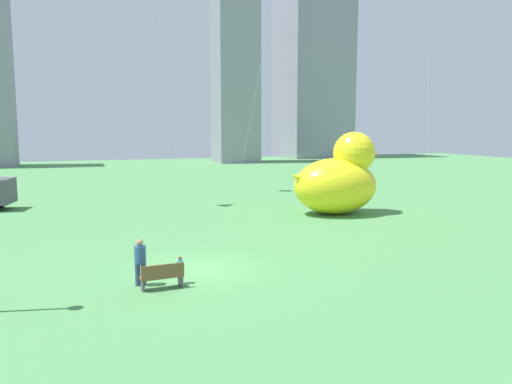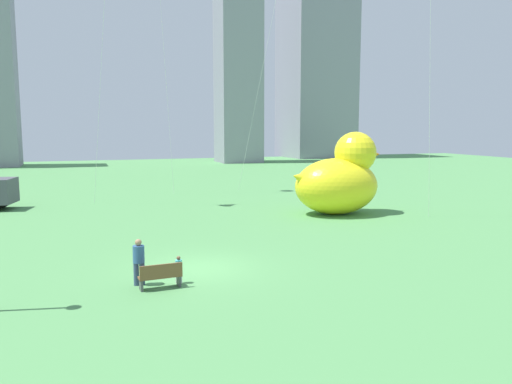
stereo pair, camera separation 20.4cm
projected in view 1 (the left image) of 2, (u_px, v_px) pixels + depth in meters
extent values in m
plane|color=#519151|center=(200.00, 269.00, 20.09)|extent=(140.00, 140.00, 0.00)
cube|color=brown|center=(162.00, 277.00, 17.62)|extent=(1.51, 0.55, 0.06)
cube|color=brown|center=(163.00, 271.00, 17.41)|extent=(1.48, 0.16, 0.45)
cube|color=#47474C|center=(143.00, 285.00, 17.38)|extent=(0.10, 0.37, 0.39)
cube|color=#47474C|center=(180.00, 281.00, 17.91)|extent=(0.10, 0.37, 0.39)
cylinder|color=#38476B|center=(138.00, 274.00, 17.94)|extent=(0.19, 0.19, 0.81)
cylinder|color=#38476B|center=(144.00, 274.00, 18.01)|extent=(0.19, 0.19, 0.81)
cylinder|color=#33598C|center=(140.00, 254.00, 17.89)|extent=(0.41, 0.41, 0.61)
sphere|color=#A87C5B|center=(140.00, 243.00, 17.83)|extent=(0.24, 0.24, 0.24)
cylinder|color=silver|center=(179.00, 277.00, 18.18)|extent=(0.11, 0.11, 0.49)
cylinder|color=silver|center=(182.00, 277.00, 18.22)|extent=(0.11, 0.11, 0.49)
cylinder|color=#4CBFC6|center=(180.00, 265.00, 18.14)|extent=(0.24, 0.24, 0.37)
sphere|color=brown|center=(180.00, 258.00, 18.11)|extent=(0.14, 0.14, 0.14)
ellipsoid|color=yellow|center=(335.00, 186.00, 32.59)|extent=(5.52, 4.08, 3.60)
sphere|color=yellow|center=(354.00, 153.00, 32.77)|extent=(2.69, 2.69, 2.69)
cone|color=orange|center=(370.00, 154.00, 33.20)|extent=(1.21, 1.21, 1.21)
cone|color=yellow|center=(301.00, 178.00, 31.71)|extent=(1.65, 1.44, 1.73)
cube|color=gray|center=(235.00, 62.00, 79.12)|extent=(6.45, 6.14, 31.27)
cube|color=gray|center=(313.00, 51.00, 93.47)|extent=(11.52, 11.99, 38.88)
cylinder|color=silver|center=(428.00, 92.00, 30.45)|extent=(1.03, 0.48, 15.35)
cylinder|color=silver|center=(258.00, 82.00, 42.64)|extent=(2.82, 3.34, 18.59)
cylinder|color=silver|center=(100.00, 55.00, 35.05)|extent=(1.69, 3.20, 21.01)
cylinder|color=silver|center=(163.00, 59.00, 40.98)|extent=(1.20, 0.59, 21.97)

